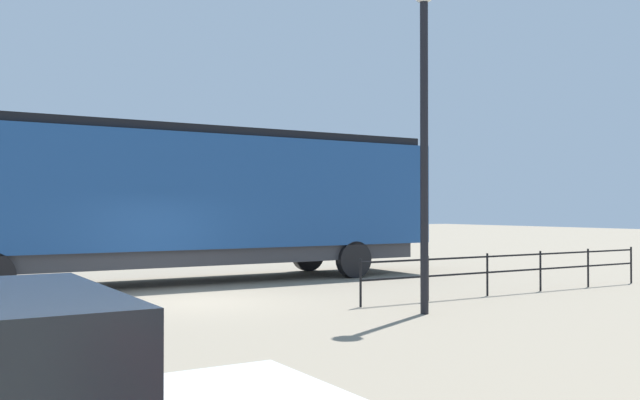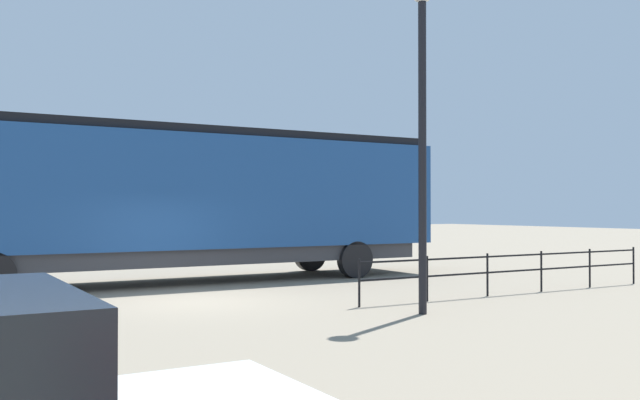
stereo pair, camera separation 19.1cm
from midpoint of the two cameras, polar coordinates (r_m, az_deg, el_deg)
ground_plane at (r=15.84m, az=-10.07°, el=-8.23°), size 120.00×120.00×0.00m
locomotive at (r=20.05m, az=-9.54°, el=0.23°), size 3.05×15.50×4.32m
lamp_post at (r=14.01m, az=8.80°, el=9.35°), size 0.49×0.49×6.64m
platform_fence at (r=17.62m, az=16.05°, el=-5.28°), size 0.05×9.16×1.01m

